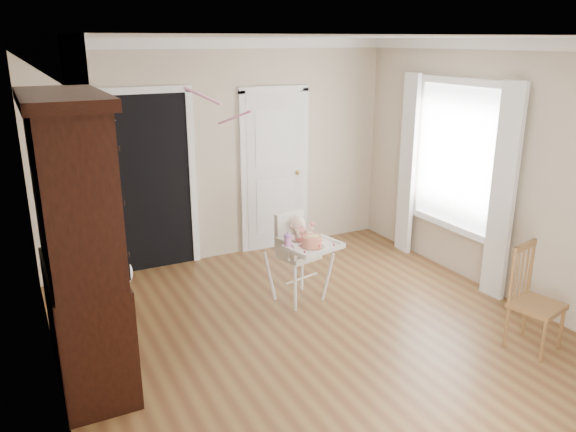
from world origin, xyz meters
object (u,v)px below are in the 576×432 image
sippy_cup (288,241)px  china_cabinet (79,245)px  dining_chair (534,302)px  cake (312,241)px  high_chair (299,247)px

sippy_cup → china_cabinet: size_ratio=0.08×
sippy_cup → dining_chair: 2.34m
china_cabinet → cake: bearing=6.6°
high_chair → china_cabinet: china_cabinet is taller
dining_chair → china_cabinet: bearing=146.4°
cake → sippy_cup: bearing=160.4°
china_cabinet → dining_chair: 3.91m
sippy_cup → cake: bearing=-19.6°
high_chair → sippy_cup: bearing=-158.7°
sippy_cup → dining_chair: dining_chair is taller
high_chair → sippy_cup: high_chair is taller
cake → dining_chair: 2.12m
sippy_cup → high_chair: bearing=33.8°
cake → sippy_cup: 0.25m
china_cabinet → dining_chair: (3.61, -1.33, -0.71)m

